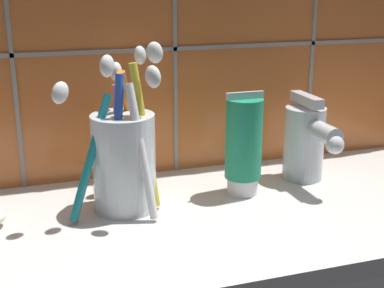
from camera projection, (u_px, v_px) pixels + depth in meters
The scene contains 5 objects.
sink_counter at pixel (195, 222), 58.53cm from camera, with size 77.65×28.84×2.00cm, color silver.
tile_wall_backsplash at pixel (158, 1), 64.99cm from camera, with size 87.65×1.72×47.70cm.
toothbrush_cup at pixel (124, 156), 57.87cm from camera, with size 12.28×12.26×18.54cm.
toothpaste_tube at pixel (244, 145), 62.06cm from camera, with size 4.50×4.28×12.30cm.
sink_faucet at pixel (307, 140), 66.56cm from camera, with size 5.04×10.83×10.85cm.
Camera 1 is at (-16.55, -50.62, 26.74)cm, focal length 50.00 mm.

